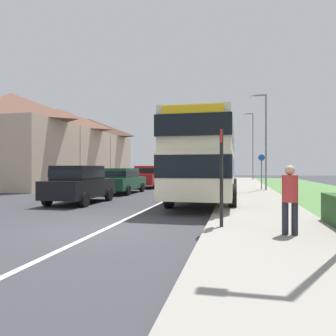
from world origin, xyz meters
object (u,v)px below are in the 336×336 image
object	(u,v)px
cycle_route_sign	(262,170)
pedestrian_at_stop	(290,196)
parked_car_red	(149,176)
parked_car_dark_green	(122,179)
street_lamp_mid	(264,135)
street_lamp_near	(336,41)
double_decker_bus	(207,157)
parked_car_black	(80,183)
street_lamp_far	(252,142)
bus_stop_sign	(221,171)

from	to	relation	value
cycle_route_sign	pedestrian_at_stop	bearing A→B (deg)	-92.03
parked_car_red	parked_car_dark_green	bearing A→B (deg)	-91.47
parked_car_dark_green	parked_car_red	bearing A→B (deg)	88.53
cycle_route_sign	street_lamp_mid	world-z (taller)	street_lamp_mid
pedestrian_at_stop	parked_car_red	bearing A→B (deg)	115.69
parked_car_dark_green	street_lamp_near	distance (m)	15.41
double_decker_bus	pedestrian_at_stop	distance (m)	8.20
cycle_route_sign	street_lamp_near	size ratio (longest dim) A/B	0.38
pedestrian_at_stop	parked_car_black	bearing A→B (deg)	145.55
cycle_route_sign	double_decker_bus	bearing A→B (deg)	-112.94
street_lamp_near	street_lamp_far	size ratio (longest dim) A/B	0.81
parked_car_dark_green	street_lamp_far	distance (m)	23.25
double_decker_bus	bus_stop_sign	distance (m)	7.14
parked_car_dark_green	street_lamp_near	world-z (taller)	street_lamp_near
bus_stop_sign	parked_car_black	bearing A→B (deg)	143.29
pedestrian_at_stop	street_lamp_near	world-z (taller)	street_lamp_near
street_lamp_mid	street_lamp_near	bearing A→B (deg)	-90.24
street_lamp_far	street_lamp_near	bearing A→B (deg)	-90.24
parked_car_red	street_lamp_near	xyz separation A→B (m)	(8.60, -17.90, 2.94)
parked_car_black	parked_car_dark_green	bearing A→B (deg)	90.86
pedestrian_at_stop	street_lamp_mid	xyz separation A→B (m)	(0.65, 14.38, 2.81)
street_lamp_mid	double_decker_bus	bearing A→B (deg)	-115.61
parked_car_black	parked_car_dark_green	size ratio (longest dim) A/B	0.90
double_decker_bus	parked_car_red	distance (m)	10.55
double_decker_bus	pedestrian_at_stop	size ratio (longest dim) A/B	6.15
bus_stop_sign	street_lamp_mid	size ratio (longest dim) A/B	0.40
cycle_route_sign	street_lamp_far	xyz separation A→B (m)	(0.19, 17.24, 3.27)
parked_car_dark_green	pedestrian_at_stop	bearing A→B (deg)	-53.63
parked_car_red	cycle_route_sign	size ratio (longest dim) A/B	1.67
parked_car_black	street_lamp_near	size ratio (longest dim) A/B	0.60
pedestrian_at_stop	bus_stop_sign	bearing A→B (deg)	156.68
bus_stop_sign	cycle_route_sign	bearing A→B (deg)	81.81
street_lamp_mid	street_lamp_far	distance (m)	17.86
bus_stop_sign	cycle_route_sign	distance (m)	14.47
parked_car_black	parked_car_red	world-z (taller)	parked_car_red
parked_car_black	street_lamp_far	world-z (taller)	street_lamp_far
parked_car_red	cycle_route_sign	distance (m)	8.72
street_lamp_near	street_lamp_far	world-z (taller)	street_lamp_far
street_lamp_near	street_lamp_mid	world-z (taller)	street_lamp_near
parked_car_red	bus_stop_sign	distance (m)	17.27
parked_car_black	bus_stop_sign	size ratio (longest dim) A/B	1.55
street_lamp_far	parked_car_dark_green	bearing A→B (deg)	-112.78
pedestrian_at_stop	cycle_route_sign	bearing A→B (deg)	87.97
pedestrian_at_stop	street_lamp_mid	bearing A→B (deg)	87.41
parked_car_dark_green	street_lamp_mid	world-z (taller)	street_lamp_mid
parked_car_dark_green	parked_car_red	world-z (taller)	parked_car_red
parked_car_black	bus_stop_sign	world-z (taller)	bus_stop_sign
street_lamp_near	cycle_route_sign	bearing A→B (deg)	90.19
street_lamp_near	street_lamp_far	bearing A→B (deg)	89.76
cycle_route_sign	parked_car_black	bearing A→B (deg)	-132.34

